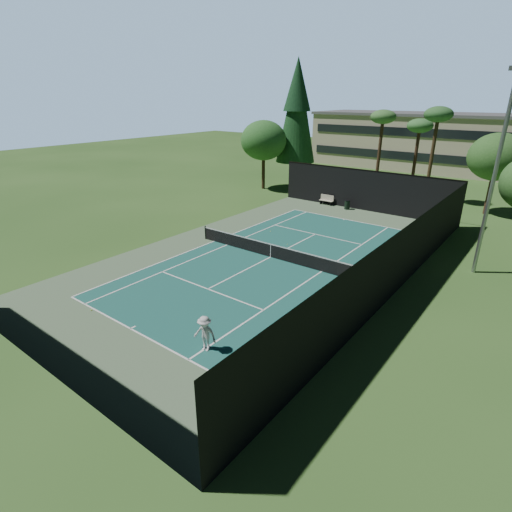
{
  "coord_description": "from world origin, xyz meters",
  "views": [
    {
      "loc": [
        15.23,
        -21.52,
        10.69
      ],
      "look_at": [
        1.0,
        -3.0,
        1.3
      ],
      "focal_mm": 28.0,
      "sensor_mm": 36.0,
      "label": 1
    }
  ],
  "objects_px": {
    "player": "(205,334)",
    "tennis_ball_a": "(91,310)",
    "tennis_ball_c": "(298,252)",
    "tennis_ball_b": "(287,244)",
    "tennis_ball_d": "(270,231)",
    "trash_bin": "(347,205)",
    "park_bench": "(327,199)",
    "tennis_net": "(271,250)"
  },
  "relations": [
    {
      "from": "player",
      "to": "tennis_ball_a",
      "type": "distance_m",
      "value": 7.49
    },
    {
      "from": "tennis_net",
      "to": "tennis_ball_a",
      "type": "bearing_deg",
      "value": -104.73
    },
    {
      "from": "park_bench",
      "to": "tennis_ball_a",
      "type": "bearing_deg",
      "value": -88.34
    },
    {
      "from": "player",
      "to": "trash_bin",
      "type": "xyz_separation_m",
      "value": [
        -5.6,
        26.18,
        -0.38
      ]
    },
    {
      "from": "tennis_ball_a",
      "to": "tennis_ball_d",
      "type": "height_order",
      "value": "tennis_ball_a"
    },
    {
      "from": "tennis_ball_a",
      "to": "tennis_ball_b",
      "type": "relative_size",
      "value": 1.19
    },
    {
      "from": "player",
      "to": "tennis_ball_d",
      "type": "height_order",
      "value": "player"
    },
    {
      "from": "tennis_ball_c",
      "to": "trash_bin",
      "type": "height_order",
      "value": "trash_bin"
    },
    {
      "from": "tennis_ball_b",
      "to": "trash_bin",
      "type": "xyz_separation_m",
      "value": [
        -0.95,
        12.4,
        0.45
      ]
    },
    {
      "from": "tennis_net",
      "to": "tennis_ball_a",
      "type": "distance_m",
      "value": 12.47
    },
    {
      "from": "tennis_ball_c",
      "to": "park_bench",
      "type": "height_order",
      "value": "park_bench"
    },
    {
      "from": "player",
      "to": "tennis_ball_c",
      "type": "distance_m",
      "value": 13.22
    },
    {
      "from": "tennis_ball_b",
      "to": "trash_bin",
      "type": "relative_size",
      "value": 0.07
    },
    {
      "from": "tennis_ball_b",
      "to": "tennis_ball_c",
      "type": "distance_m",
      "value": 1.83
    },
    {
      "from": "tennis_ball_b",
      "to": "tennis_ball_d",
      "type": "relative_size",
      "value": 0.99
    },
    {
      "from": "trash_bin",
      "to": "player",
      "type": "bearing_deg",
      "value": -77.92
    },
    {
      "from": "trash_bin",
      "to": "tennis_ball_d",
      "type": "bearing_deg",
      "value": -100.41
    },
    {
      "from": "player",
      "to": "tennis_ball_d",
      "type": "bearing_deg",
      "value": 103.89
    },
    {
      "from": "tennis_ball_d",
      "to": "park_bench",
      "type": "xyz_separation_m",
      "value": [
        -0.6,
        11.03,
        0.52
      ]
    },
    {
      "from": "tennis_ball_c",
      "to": "tennis_ball_d",
      "type": "height_order",
      "value": "tennis_ball_c"
    },
    {
      "from": "tennis_ball_a",
      "to": "tennis_ball_c",
      "type": "height_order",
      "value": "tennis_ball_a"
    },
    {
      "from": "player",
      "to": "tennis_ball_a",
      "type": "height_order",
      "value": "player"
    },
    {
      "from": "tennis_ball_c",
      "to": "tennis_ball_d",
      "type": "xyz_separation_m",
      "value": [
        -4.47,
        2.74,
        -0.0
      ]
    },
    {
      "from": "tennis_net",
      "to": "park_bench",
      "type": "height_order",
      "value": "tennis_net"
    },
    {
      "from": "tennis_net",
      "to": "tennis_ball_a",
      "type": "height_order",
      "value": "tennis_net"
    },
    {
      "from": "tennis_ball_a",
      "to": "park_bench",
      "type": "bearing_deg",
      "value": 91.66
    },
    {
      "from": "player",
      "to": "tennis_ball_a",
      "type": "relative_size",
      "value": 22.9
    },
    {
      "from": "tennis_ball_d",
      "to": "park_bench",
      "type": "relative_size",
      "value": 0.04
    },
    {
      "from": "tennis_net",
      "to": "tennis_ball_d",
      "type": "distance_m",
      "value": 5.79
    },
    {
      "from": "tennis_ball_d",
      "to": "park_bench",
      "type": "height_order",
      "value": "park_bench"
    },
    {
      "from": "player",
      "to": "park_bench",
      "type": "distance_m",
      "value": 27.82
    },
    {
      "from": "tennis_ball_a",
      "to": "park_bench",
      "type": "height_order",
      "value": "park_bench"
    },
    {
      "from": "tennis_ball_a",
      "to": "tennis_ball_b",
      "type": "xyz_separation_m",
      "value": [
        2.7,
        14.94,
        -0.01
      ]
    },
    {
      "from": "tennis_ball_b",
      "to": "park_bench",
      "type": "relative_size",
      "value": 0.04
    },
    {
      "from": "player",
      "to": "tennis_ball_d",
      "type": "distance_m",
      "value": 17.32
    },
    {
      "from": "park_bench",
      "to": "tennis_ball_b",
      "type": "bearing_deg",
      "value": -74.71
    },
    {
      "from": "tennis_ball_a",
      "to": "trash_bin",
      "type": "bearing_deg",
      "value": 86.34
    },
    {
      "from": "park_bench",
      "to": "tennis_net",
      "type": "bearing_deg",
      "value": -75.82
    },
    {
      "from": "tennis_net",
      "to": "trash_bin",
      "type": "xyz_separation_m",
      "value": [
        -1.42,
        15.29,
        -0.08
      ]
    },
    {
      "from": "tennis_ball_a",
      "to": "park_bench",
      "type": "xyz_separation_m",
      "value": [
        -0.8,
        27.76,
        0.51
      ]
    },
    {
      "from": "player",
      "to": "trash_bin",
      "type": "relative_size",
      "value": 1.83
    },
    {
      "from": "tennis_ball_c",
      "to": "park_bench",
      "type": "relative_size",
      "value": 0.05
    }
  ]
}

